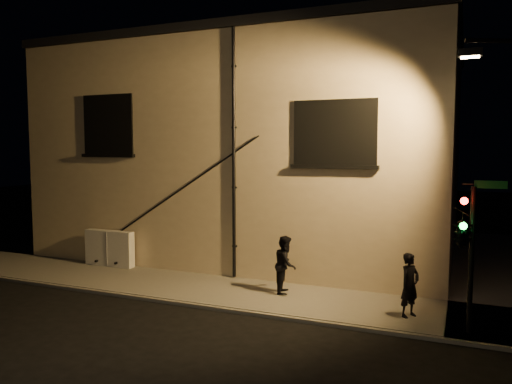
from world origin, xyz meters
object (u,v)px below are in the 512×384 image
at_px(traffic_signal, 463,231).
at_px(pedestrian_a, 410,285).
at_px(pedestrian_b, 286,264).
at_px(utility_cabinet, 110,248).

bearing_deg(traffic_signal, pedestrian_a, 149.10).
relative_size(pedestrian_a, pedestrian_b, 0.96).
distance_m(pedestrian_a, pedestrian_b, 3.79).
bearing_deg(pedestrian_b, pedestrian_a, -114.59).
bearing_deg(utility_cabinet, traffic_signal, -10.71).
distance_m(utility_cabinet, traffic_signal, 12.53).
xyz_separation_m(utility_cabinet, traffic_signal, (12.19, -2.30, 1.79)).
xyz_separation_m(pedestrian_b, traffic_signal, (4.94, -1.54, 1.58)).
xyz_separation_m(utility_cabinet, pedestrian_a, (10.96, -1.57, 0.17)).
bearing_deg(pedestrian_a, traffic_signal, -86.81).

